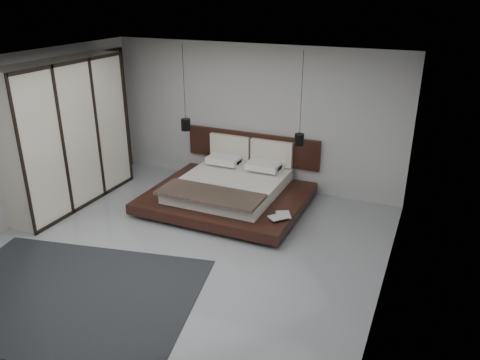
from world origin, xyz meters
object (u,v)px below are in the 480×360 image
at_px(bed, 230,189).
at_px(wardrobe, 67,135).
at_px(pendant_left, 186,124).
at_px(pendant_right, 299,139).
at_px(rug, 68,295).
at_px(lattice_screen, 114,113).

relative_size(bed, wardrobe, 1.05).
height_order(pendant_left, pendant_right, same).
bearing_deg(rug, pendant_right, 63.99).
height_order(lattice_screen, bed, lattice_screen).
xyz_separation_m(pendant_left, rug, (0.40, -3.90, -1.28)).
bearing_deg(pendant_right, wardrobe, -158.22).
relative_size(lattice_screen, bed, 0.93).
bearing_deg(pendant_right, pendant_left, 180.00).
bearing_deg(pendant_right, lattice_screen, 178.61).
height_order(pendant_left, wardrobe, pendant_left).
xyz_separation_m(bed, wardrobe, (-2.70, -1.10, 1.02)).
bearing_deg(lattice_screen, rug, -61.15).
height_order(lattice_screen, wardrobe, wardrobe).
bearing_deg(wardrobe, pendant_left, 44.79).
height_order(lattice_screen, pendant_left, pendant_left).
bearing_deg(pendant_left, wardrobe, -135.21).
distance_m(pendant_left, wardrobe, 2.19).
height_order(lattice_screen, rug, lattice_screen).
xyz_separation_m(pendant_right, rug, (-1.90, -3.90, -1.27)).
distance_m(bed, pendant_left, 1.58).
bearing_deg(pendant_right, rug, -116.01).
height_order(bed, pendant_right, pendant_right).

